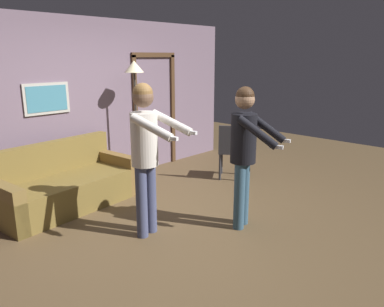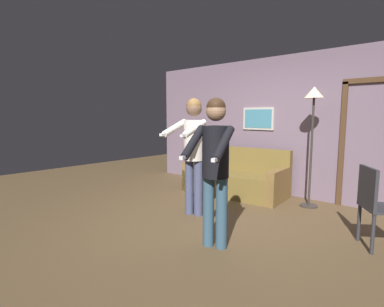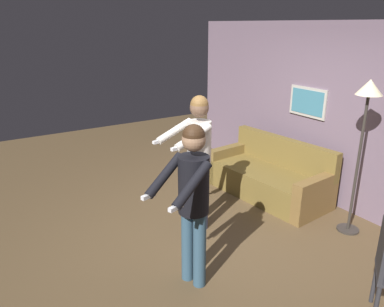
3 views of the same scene
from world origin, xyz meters
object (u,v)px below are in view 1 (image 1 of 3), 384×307
(torchiere_lamp, at_px, (135,84))
(person_standing_left, at_px, (146,145))
(couch, at_px, (65,187))
(dining_chair_distant, at_px, (232,149))
(person_standing_right, at_px, (245,145))

(torchiere_lamp, relative_size, person_standing_left, 1.12)
(couch, height_order, dining_chair_distant, dining_chair_distant)
(person_standing_left, xyz_separation_m, person_standing_right, (0.93, -0.67, -0.05))
(couch, height_order, person_standing_left, person_standing_left)
(person_standing_right, bearing_deg, torchiere_lamp, 84.74)
(couch, relative_size, torchiere_lamp, 1.01)
(couch, xyz_separation_m, torchiere_lamp, (1.36, 0.13, 1.32))
(person_standing_right, bearing_deg, couch, 118.29)
(couch, bearing_deg, person_standing_right, -61.71)
(couch, height_order, person_standing_right, person_standing_right)
(person_standing_left, bearing_deg, torchiere_lamp, 54.70)
(torchiere_lamp, xyz_separation_m, dining_chair_distant, (1.15, -1.06, -1.07))
(torchiere_lamp, bearing_deg, person_standing_right, -95.26)
(person_standing_right, relative_size, dining_chair_distant, 1.82)
(torchiere_lamp, height_order, dining_chair_distant, torchiere_lamp)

